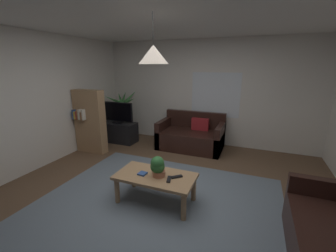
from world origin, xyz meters
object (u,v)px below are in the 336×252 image
object	(u,v)px
potted_plant_on_table	(158,166)
potted_palm_corner	(124,115)
coffee_table	(156,179)
couch_under_window	(191,137)
tv	(117,112)
bookshelf_corner	(90,121)
book_on_table_0	(142,174)
remote_on_table_0	(169,179)
pendant_lamp	(153,55)
remote_on_table_1	(177,177)
tv_stand	(119,132)

from	to	relation	value
potted_plant_on_table	potted_palm_corner	bearing A→B (deg)	131.22
potted_palm_corner	coffee_table	bearing A→B (deg)	-49.18
couch_under_window	tv	distance (m)	1.93
potted_plant_on_table	bookshelf_corner	distance (m)	2.52
book_on_table_0	tv	xyz separation A→B (m)	(-1.79, 2.03, 0.34)
coffee_table	tv	distance (m)	2.83
remote_on_table_0	pendant_lamp	size ratio (longest dim) A/B	0.27
coffee_table	bookshelf_corner	bearing A→B (deg)	151.10
potted_palm_corner	bookshelf_corner	world-z (taller)	bookshelf_corner
remote_on_table_0	potted_palm_corner	world-z (taller)	potted_palm_corner
couch_under_window	pendant_lamp	world-z (taller)	pendant_lamp
couch_under_window	bookshelf_corner	distance (m)	2.33
couch_under_window	book_on_table_0	distance (m)	2.31
remote_on_table_1	potted_palm_corner	xyz separation A→B (m)	(-2.38, 2.36, 0.17)
coffee_table	remote_on_table_1	xyz separation A→B (m)	(0.30, 0.05, 0.08)
couch_under_window	pendant_lamp	bearing A→B (deg)	-86.62
tv_stand	remote_on_table_1	bearing A→B (deg)	-40.64
remote_on_table_1	potted_palm_corner	distance (m)	3.36
remote_on_table_0	bookshelf_corner	bearing A→B (deg)	-42.67
couch_under_window	potted_palm_corner	bearing A→B (deg)	175.46
potted_plant_on_table	tv	size ratio (longest dim) A/B	0.35
couch_under_window	coffee_table	size ratio (longest dim) A/B	1.32
remote_on_table_0	book_on_table_0	bearing A→B (deg)	-16.20
coffee_table	pendant_lamp	distance (m)	1.68
coffee_table	remote_on_table_0	size ratio (longest dim) A/B	6.95
remote_on_table_0	bookshelf_corner	distance (m)	2.71
potted_palm_corner	tv_stand	bearing A→B (deg)	-75.40
couch_under_window	bookshelf_corner	xyz separation A→B (m)	(-2.03, -1.06, 0.43)
couch_under_window	coffee_table	bearing A→B (deg)	-86.62
couch_under_window	book_on_table_0	bearing A→B (deg)	-91.17
couch_under_window	coffee_table	xyz separation A→B (m)	(0.13, -2.25, 0.08)
coffee_table	tv_stand	bearing A→B (deg)	134.64
book_on_table_0	remote_on_table_1	world-z (taller)	same
remote_on_table_0	bookshelf_corner	size ratio (longest dim) A/B	0.11
remote_on_table_1	bookshelf_corner	size ratio (longest dim) A/B	0.11
remote_on_table_1	pendant_lamp	size ratio (longest dim) A/B	0.27
tv	bookshelf_corner	world-z (taller)	bookshelf_corner
remote_on_table_0	pendant_lamp	xyz separation A→B (m)	(-0.23, 0.06, 1.60)
pendant_lamp	bookshelf_corner	bearing A→B (deg)	151.10
book_on_table_0	coffee_table	bearing A→B (deg)	14.80
bookshelf_corner	coffee_table	bearing A→B (deg)	-28.90
coffee_table	book_on_table_0	xyz separation A→B (m)	(-0.18, -0.05, 0.08)
book_on_table_0	potted_plant_on_table	distance (m)	0.27
potted_plant_on_table	bookshelf_corner	size ratio (longest dim) A/B	0.21
couch_under_window	tv_stand	distance (m)	1.86
coffee_table	potted_palm_corner	distance (m)	3.19
remote_on_table_1	coffee_table	bearing A→B (deg)	-123.41
book_on_table_0	bookshelf_corner	size ratio (longest dim) A/B	0.08
book_on_table_0	pendant_lamp	size ratio (longest dim) A/B	0.19
remote_on_table_1	remote_on_table_0	bearing A→B (deg)	-77.97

